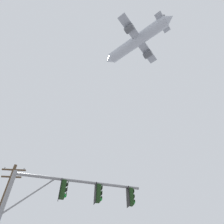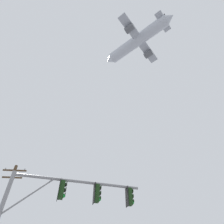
# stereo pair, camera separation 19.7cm
# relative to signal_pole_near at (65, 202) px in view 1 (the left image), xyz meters

# --- Properties ---
(signal_pole_near) EXTENTS (6.72, 1.46, 5.86)m
(signal_pole_near) POSITION_rel_signal_pole_near_xyz_m (0.00, 0.00, 0.00)
(signal_pole_near) COLOR gray
(signal_pole_near) RESTS_ON ground
(airplane) EXTENTS (16.61, 16.11, 5.62)m
(airplane) POSITION_rel_signal_pole_near_xyz_m (10.28, 13.24, 44.79)
(airplane) COLOR #B7BCC6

